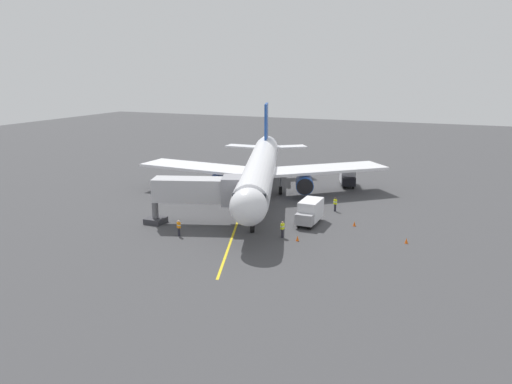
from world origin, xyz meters
The scene contains 13 objects.
ground_plane centered at (0.00, 0.00, 0.00)m, with size 220.00×220.00×0.00m, color #424244.
apron_lead_in_line centered at (1.59, 6.12, 0.01)m, with size 0.24×40.00×0.01m, color yellow.
airplane centered at (1.68, -0.15, 4.00)m, with size 32.94×39.18×11.50m.
jet_bridge centered at (3.11, 12.26, 3.76)m, with size 11.36×6.11×5.40m.
ground_crew_marshaller centered at (-6.23, 13.21, 0.89)m, with size 0.37×0.46×1.71m.
ground_crew_wing_walker centered at (3.70, 16.90, 0.89)m, with size 0.47×0.40×1.71m.
ground_crew_loader centered at (-8.85, 1.75, 0.89)m, with size 0.46×0.37×1.71m.
box_truck_near_nose centered at (-7.44, 7.75, 1.39)m, with size 2.02×4.61×2.62m.
box_truck_portside centered at (-7.24, -12.24, 1.39)m, with size 3.28×4.98×2.62m.
belt_loader_starboard_side centered at (6.38, -9.85, 0.71)m, with size 1.68×4.64×2.32m.
safety_cone_nose_left centered at (-7.98, 13.61, 0.28)m, with size 0.32×0.32×0.55m, color #F2590F.
safety_cone_nose_right centered at (-18.06, 10.12, 0.28)m, with size 0.32×0.32×0.55m, color #F2590F.
safety_cone_wing_port centered at (-12.22, 6.64, 0.28)m, with size 0.32×0.32×0.55m, color #F2590F.
Camera 1 is at (-22.02, 57.64, 16.48)m, focal length 34.26 mm.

